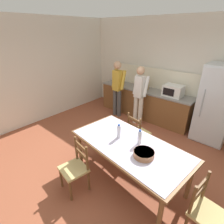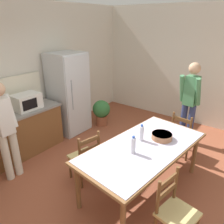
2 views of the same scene
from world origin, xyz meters
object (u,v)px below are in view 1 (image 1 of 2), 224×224
at_px(refrigerator, 216,105).
at_px(chair_head_end, 206,212).
at_px(chair_side_near_left, 76,168).
at_px(microwave, 173,91).
at_px(bottle_off_centre, 140,137).
at_px(person_at_counter, 139,93).
at_px(bottle_near_centre, 119,131).
at_px(serving_bowl, 144,153).
at_px(dining_table, 129,147).
at_px(person_at_sink, 117,86).
at_px(paper_bag, 144,83).
at_px(chair_side_far_left, 138,133).

height_order(refrigerator, chair_head_end, refrigerator).
bearing_deg(chair_side_near_left, microwave, 95.93).
relative_size(bottle_off_centre, person_at_counter, 0.16).
distance_m(bottle_near_centre, serving_bowl, 0.63).
bearing_deg(microwave, bottle_off_centre, -79.08).
bearing_deg(chair_side_near_left, bottle_near_centre, 79.17).
height_order(dining_table, person_at_sink, person_at_sink).
bearing_deg(chair_side_near_left, person_at_counter, 110.84).
distance_m(chair_side_near_left, person_at_counter, 2.76).
height_order(paper_bag, chair_side_far_left, paper_bag).
bearing_deg(paper_bag, dining_table, -63.05).
relative_size(refrigerator, bottle_near_centre, 6.92).
height_order(microwave, bottle_near_centre, microwave).
xyz_separation_m(refrigerator, chair_head_end, (0.58, -2.56, -0.49)).
relative_size(chair_side_far_left, chair_side_near_left, 1.00).
bearing_deg(chair_side_far_left, chair_head_end, 161.60).
bearing_deg(person_at_sink, serving_bowl, -132.72).
distance_m(bottle_off_centre, person_at_counter, 2.15).
distance_m(bottle_off_centre, serving_bowl, 0.34).
distance_m(refrigerator, microwave, 1.08).
bearing_deg(bottle_off_centre, person_at_sink, 137.54).
bearing_deg(chair_side_far_left, paper_bag, -49.30).
distance_m(serving_bowl, person_at_counter, 2.48).
bearing_deg(dining_table, chair_side_near_left, -126.52).
bearing_deg(paper_bag, bottle_off_centre, -59.67).
bearing_deg(paper_bag, bottle_near_centre, -67.87).
bearing_deg(chair_side_near_left, refrigerator, 77.67).
distance_m(refrigerator, person_at_sink, 2.66).
bearing_deg(person_at_sink, dining_table, -135.99).
bearing_deg(chair_head_end, bottle_near_centre, 91.48).
relative_size(paper_bag, person_at_sink, 0.21).
bearing_deg(chair_side_near_left, chair_side_far_left, 93.71).
distance_m(person_at_sink, person_at_counter, 0.80).
height_order(paper_bag, bottle_near_centre, paper_bag).
distance_m(paper_bag, dining_table, 2.75).
bearing_deg(paper_bag, chair_head_end, -45.19).
xyz_separation_m(bottle_near_centre, person_at_counter, (-0.81, 1.89, 0.03)).
xyz_separation_m(serving_bowl, chair_head_end, (0.97, -0.03, -0.39)).
relative_size(bottle_near_centre, bottle_off_centre, 1.00).
bearing_deg(bottle_near_centre, paper_bag, 112.13).
xyz_separation_m(refrigerator, serving_bowl, (-0.39, -2.53, -0.10)).
bearing_deg(microwave, chair_side_near_left, -94.05).
height_order(chair_head_end, person_at_counter, person_at_counter).
bearing_deg(person_at_counter, chair_head_end, -130.81).
relative_size(serving_bowl, chair_head_end, 0.35).
distance_m(chair_side_far_left, chair_side_near_left, 1.61).
bearing_deg(dining_table, serving_bowl, -18.45).
xyz_separation_m(bottle_near_centre, chair_side_far_left, (-0.12, 0.83, -0.47)).
relative_size(refrigerator, paper_bag, 5.19).
xyz_separation_m(serving_bowl, chair_side_near_left, (-0.91, -0.63, -0.39)).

